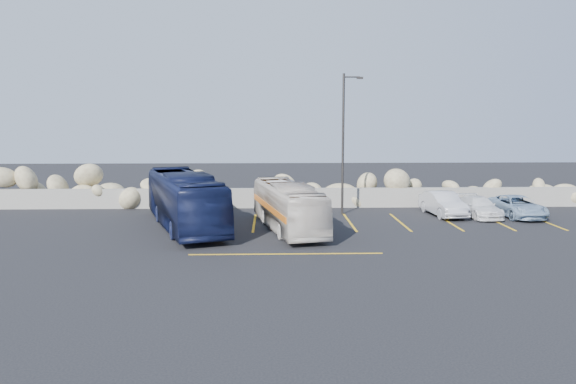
{
  "coord_description": "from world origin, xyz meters",
  "views": [
    {
      "loc": [
        -1.61,
        -22.32,
        5.66
      ],
      "look_at": [
        -0.8,
        4.0,
        2.06
      ],
      "focal_mm": 35.0,
      "sensor_mm": 36.0,
      "label": 1
    }
  ],
  "objects_px": {
    "car_b": "(443,204)",
    "car_d": "(517,206)",
    "tour_coach": "(185,200)",
    "vintage_bus": "(288,206)",
    "lamppost": "(344,140)",
    "car_c": "(479,207)"
  },
  "relations": [
    {
      "from": "car_b",
      "to": "car_c",
      "type": "bearing_deg",
      "value": -17.85
    },
    {
      "from": "car_c",
      "to": "car_d",
      "type": "bearing_deg",
      "value": -6.28
    },
    {
      "from": "lamppost",
      "to": "tour_coach",
      "type": "height_order",
      "value": "lamppost"
    },
    {
      "from": "car_c",
      "to": "car_d",
      "type": "height_order",
      "value": "car_d"
    },
    {
      "from": "vintage_bus",
      "to": "tour_coach",
      "type": "relative_size",
      "value": 0.83
    },
    {
      "from": "lamppost",
      "to": "car_b",
      "type": "bearing_deg",
      "value": -6.35
    },
    {
      "from": "car_d",
      "to": "car_c",
      "type": "bearing_deg",
      "value": 174.33
    },
    {
      "from": "lamppost",
      "to": "car_d",
      "type": "bearing_deg",
      "value": -6.58
    },
    {
      "from": "car_b",
      "to": "car_d",
      "type": "relative_size",
      "value": 0.96
    },
    {
      "from": "vintage_bus",
      "to": "car_b",
      "type": "relative_size",
      "value": 2.05
    },
    {
      "from": "tour_coach",
      "to": "car_c",
      "type": "distance_m",
      "value": 16.28
    },
    {
      "from": "vintage_bus",
      "to": "car_b",
      "type": "distance_m",
      "value": 9.66
    },
    {
      "from": "car_c",
      "to": "car_d",
      "type": "distance_m",
      "value": 2.17
    },
    {
      "from": "tour_coach",
      "to": "vintage_bus",
      "type": "bearing_deg",
      "value": -26.33
    },
    {
      "from": "car_b",
      "to": "car_c",
      "type": "height_order",
      "value": "car_b"
    },
    {
      "from": "lamppost",
      "to": "car_d",
      "type": "distance_m",
      "value": 10.44
    },
    {
      "from": "vintage_bus",
      "to": "tour_coach",
      "type": "height_order",
      "value": "tour_coach"
    },
    {
      "from": "vintage_bus",
      "to": "car_b",
      "type": "height_order",
      "value": "vintage_bus"
    },
    {
      "from": "tour_coach",
      "to": "lamppost",
      "type": "bearing_deg",
      "value": 3.71
    },
    {
      "from": "car_b",
      "to": "car_d",
      "type": "distance_m",
      "value": 4.1
    },
    {
      "from": "vintage_bus",
      "to": "car_c",
      "type": "relative_size",
      "value": 2.19
    },
    {
      "from": "vintage_bus",
      "to": "car_c",
      "type": "height_order",
      "value": "vintage_bus"
    }
  ]
}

